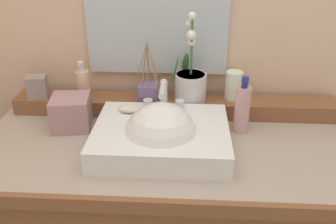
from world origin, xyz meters
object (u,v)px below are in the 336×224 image
tissue_box (71,112)px  potted_plant (190,82)px  sink_basin (161,138)px  reed_diffuser (149,91)px  lotion_bottle (242,109)px  trinket_box (37,87)px  soap_bar (129,109)px  tumbler_cup (234,85)px  soap_dispenser (83,83)px

tissue_box → potted_plant: bearing=15.7°
sink_basin → reed_diffuser: reed_diffuser is taller
lotion_bottle → tissue_box: 0.60m
potted_plant → tissue_box: 0.44m
trinket_box → tissue_box: 0.20m
potted_plant → sink_basin: bearing=-110.1°
reed_diffuser → lotion_bottle: size_ratio=1.09×
soap_bar → tissue_box: (-0.21, 0.02, -0.03)m
tissue_box → trinket_box: bearing=145.6°
tumbler_cup → trinket_box: tumbler_cup is taller
tumbler_cup → soap_dispenser: bearing=-177.2°
sink_basin → soap_dispenser: 0.40m
tumbler_cup → lotion_bottle: (0.02, -0.14, -0.03)m
sink_basin → lotion_bottle: 0.30m
soap_bar → soap_dispenser: 0.24m
soap_bar → potted_plant: 0.26m
trinket_box → potted_plant: bearing=-9.9°
potted_plant → soap_dispenser: (-0.40, -0.00, -0.01)m
tumbler_cup → trinket_box: bearing=-177.1°
trinket_box → sink_basin: bearing=-36.7°
soap_bar → trinket_box: 0.39m
soap_bar → lotion_bottle: 0.39m
tumbler_cup → trinket_box: size_ratio=1.23×
soap_bar → soap_dispenser: (-0.19, 0.14, 0.03)m
reed_diffuser → tissue_box: 0.29m
sink_basin → tumbler_cup: bearing=47.2°
trinket_box → lotion_bottle: size_ratio=0.42×
sink_basin → soap_dispenser: size_ratio=2.96×
potted_plant → tissue_box: (-0.42, -0.12, -0.08)m
tissue_box → sink_basin: bearing=-21.2°
tumbler_cup → lotion_bottle: 0.15m
reed_diffuser → tissue_box: (-0.26, -0.11, -0.04)m
sink_basin → tissue_box: sink_basin is taller
sink_basin → lotion_bottle: size_ratio=2.09×
potted_plant → reed_diffuser: potted_plant is taller
tissue_box → soap_bar: bearing=-6.7°
soap_bar → reed_diffuser: bearing=68.3°
reed_diffuser → lotion_bottle: 0.35m
potted_plant → tissue_box: potted_plant is taller
sink_basin → soap_bar: bearing=139.1°
soap_bar → potted_plant: potted_plant is taller
reed_diffuser → trinket_box: (-0.42, -0.00, 0.01)m
reed_diffuser → tumbler_cup: bearing=6.6°
soap_dispenser → reed_diffuser: size_ratio=0.64×
soap_dispenser → soap_bar: bearing=-36.2°
potted_plant → trinket_box: (-0.58, -0.01, -0.03)m
sink_basin → tissue_box: bearing=158.8°
sink_basin → soap_dispenser: bearing=141.9°
soap_bar → lotion_bottle: size_ratio=0.34×
soap_bar → reed_diffuser: 0.14m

